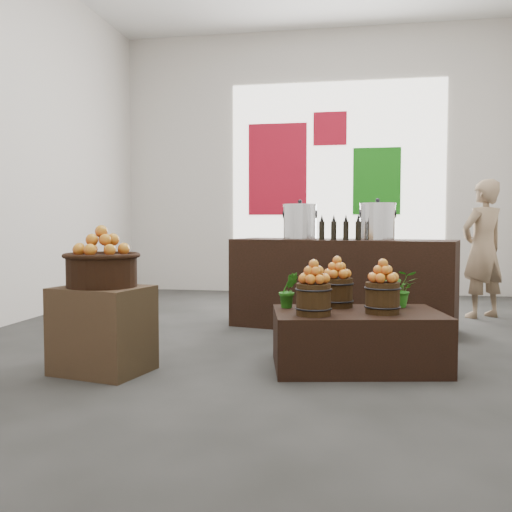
% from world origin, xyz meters
% --- Properties ---
extents(ground, '(7.00, 7.00, 0.00)m').
position_xyz_m(ground, '(0.00, 0.00, 0.00)').
color(ground, '#3D3C3A').
rests_on(ground, ground).
extents(back_wall, '(6.00, 0.04, 4.00)m').
position_xyz_m(back_wall, '(0.00, 3.50, 2.00)').
color(back_wall, beige).
rests_on(back_wall, ground).
extents(back_opening, '(3.20, 0.02, 2.40)m').
position_xyz_m(back_opening, '(0.30, 3.48, 2.00)').
color(back_opening, white).
rests_on(back_opening, back_wall).
extents(deco_red_left, '(0.90, 0.04, 1.40)m').
position_xyz_m(deco_red_left, '(-0.60, 3.47, 1.90)').
color(deco_red_left, '#A80C21').
rests_on(deco_red_left, back_wall).
extents(deco_green_right, '(0.70, 0.04, 1.00)m').
position_xyz_m(deco_green_right, '(0.90, 3.47, 1.70)').
color(deco_green_right, '#167311').
rests_on(deco_green_right, back_wall).
extents(deco_red_upper, '(0.50, 0.04, 0.50)m').
position_xyz_m(deco_red_upper, '(0.20, 3.47, 2.50)').
color(deco_red_upper, '#A80C21').
rests_on(deco_red_upper, back_wall).
extents(crate, '(0.72, 0.63, 0.62)m').
position_xyz_m(crate, '(-1.18, -1.49, 0.31)').
color(crate, brown).
rests_on(crate, ground).
extents(wicker_basket, '(0.49, 0.49, 0.22)m').
position_xyz_m(wicker_basket, '(-1.18, -1.49, 0.73)').
color(wicker_basket, black).
rests_on(wicker_basket, crate).
extents(apples_in_basket, '(0.39, 0.39, 0.21)m').
position_xyz_m(apples_in_basket, '(-1.18, -1.49, 0.95)').
color(apples_in_basket, '#A5051B').
rests_on(apples_in_basket, wicker_basket).
extents(display_table, '(1.34, 0.96, 0.42)m').
position_xyz_m(display_table, '(0.62, -1.06, 0.21)').
color(display_table, black).
rests_on(display_table, ground).
extents(apple_bucket_front_left, '(0.24, 0.24, 0.23)m').
position_xyz_m(apple_bucket_front_left, '(0.31, -1.29, 0.53)').
color(apple_bucket_front_left, '#311E0D').
rests_on(apple_bucket_front_left, display_table).
extents(apples_in_bucket_front_left, '(0.18, 0.18, 0.16)m').
position_xyz_m(apples_in_bucket_front_left, '(0.31, -1.29, 0.73)').
color(apples_in_bucket_front_left, '#A5051B').
rests_on(apples_in_bucket_front_left, apple_bucket_front_left).
extents(apple_bucket_front_right, '(0.24, 0.24, 0.23)m').
position_xyz_m(apple_bucket_front_right, '(0.79, -1.12, 0.53)').
color(apple_bucket_front_right, '#311E0D').
rests_on(apple_bucket_front_right, display_table).
extents(apples_in_bucket_front_right, '(0.18, 0.18, 0.16)m').
position_xyz_m(apples_in_bucket_front_right, '(0.79, -1.12, 0.73)').
color(apples_in_bucket_front_right, '#A5051B').
rests_on(apples_in_bucket_front_right, apple_bucket_front_right).
extents(apple_bucket_rear, '(0.24, 0.24, 0.23)m').
position_xyz_m(apple_bucket_rear, '(0.46, -0.86, 0.53)').
color(apple_bucket_rear, '#311E0D').
rests_on(apple_bucket_rear, display_table).
extents(apples_in_bucket_rear, '(0.18, 0.18, 0.16)m').
position_xyz_m(apples_in_bucket_rear, '(0.46, -0.86, 0.73)').
color(apples_in_bucket_rear, '#A5051B').
rests_on(apples_in_bucket_rear, apple_bucket_rear).
extents(herb_garnish_right, '(0.28, 0.24, 0.29)m').
position_xyz_m(herb_garnish_right, '(0.94, -0.78, 0.57)').
color(herb_garnish_right, '#206916').
rests_on(herb_garnish_right, display_table).
extents(herb_garnish_left, '(0.19, 0.17, 0.27)m').
position_xyz_m(herb_garnish_left, '(0.10, -0.97, 0.56)').
color(herb_garnish_left, '#206916').
rests_on(herb_garnish_left, display_table).
extents(counter, '(2.32, 1.19, 0.91)m').
position_xyz_m(counter, '(0.47, 0.54, 0.45)').
color(counter, black).
rests_on(counter, ground).
extents(stock_pot_left, '(0.34, 0.34, 0.34)m').
position_xyz_m(stock_pot_left, '(0.02, 0.64, 1.08)').
color(stock_pot_left, silver).
rests_on(stock_pot_left, counter).
extents(stock_pot_center, '(0.34, 0.34, 0.34)m').
position_xyz_m(stock_pot_center, '(0.81, 0.46, 1.08)').
color(stock_pot_center, silver).
rests_on(stock_pot_center, counter).
extents(oil_cruets, '(0.33, 0.13, 0.25)m').
position_xyz_m(oil_cruets, '(0.42, 0.32, 1.03)').
color(oil_cruets, black).
rests_on(oil_cruets, counter).
extents(shopper, '(0.68, 0.63, 1.56)m').
position_xyz_m(shopper, '(2.02, 1.48, 0.78)').
color(shopper, '#8B7155').
rests_on(shopper, ground).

